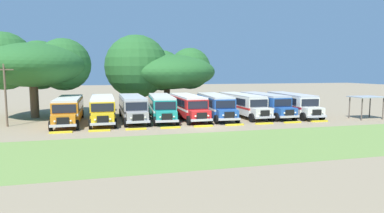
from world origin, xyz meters
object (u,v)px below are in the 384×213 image
parked_bus_slot_3 (162,106)px  parked_bus_slot_6 (242,104)px  parked_bus_slot_5 (215,105)px  secondary_tree (34,64)px  parked_bus_slot_7 (265,103)px  parked_bus_slot_8 (292,103)px  utility_pole (5,93)px  parked_bus_slot_0 (69,109)px  parked_bus_slot_4 (188,105)px  parked_bus_slot_2 (132,107)px  broad_shade_tree (160,70)px  waiting_shelter (367,99)px  parked_bus_slot_1 (103,108)px

parked_bus_slot_3 → parked_bus_slot_6: same height
parked_bus_slot_5 → secondary_tree: size_ratio=0.79×
parked_bus_slot_7 → parked_bus_slot_8: same height
utility_pole → parked_bus_slot_5: bearing=2.6°
parked_bus_slot_3 → secondary_tree: (-14.94, 5.75, 4.98)m
parked_bus_slot_0 → parked_bus_slot_7: bearing=89.0°
parked_bus_slot_7 → parked_bus_slot_8: 3.61m
parked_bus_slot_0 → parked_bus_slot_3: bearing=90.3°
parked_bus_slot_4 → parked_bus_slot_7: bearing=88.6°
parked_bus_slot_2 → utility_pole: size_ratio=1.68×
parked_bus_slot_8 → broad_shade_tree: bearing=-127.8°
parked_bus_slot_3 → secondary_tree: 16.76m
parked_bus_slot_0 → parked_bus_slot_6: 20.76m
parked_bus_slot_2 → waiting_shelter: bearing=75.6°
parked_bus_slot_1 → secondary_tree: 11.24m
parked_bus_slot_8 → parked_bus_slot_6: bearing=-93.7°
parked_bus_slot_5 → parked_bus_slot_8: bearing=90.5°
parked_bus_slot_3 → parked_bus_slot_8: bearing=90.6°
parked_bus_slot_0 → secondary_tree: 9.08m
parked_bus_slot_0 → parked_bus_slot_3: size_ratio=1.00×
parked_bus_slot_5 → parked_bus_slot_7: size_ratio=1.00×
broad_shade_tree → secondary_tree: (-16.70, -6.62, 0.60)m
broad_shade_tree → secondary_tree: bearing=-158.4°
broad_shade_tree → waiting_shelter: bearing=-39.5°
parked_bus_slot_1 → parked_bus_slot_2: same height
parked_bus_slot_6 → utility_pole: utility_pole is taller
parked_bus_slot_3 → parked_bus_slot_6: (10.36, 0.03, 0.00)m
parked_bus_slot_0 → parked_bus_slot_1: same height
parked_bus_slot_6 → parked_bus_slot_7: 3.07m
parked_bus_slot_1 → secondary_tree: secondary_tree is taller
parked_bus_slot_4 → utility_pole: bearing=-88.2°
parked_bus_slot_4 → waiting_shelter: (20.72, -5.66, 0.87)m
parked_bus_slot_4 → parked_bus_slot_6: bearing=90.0°
parked_bus_slot_2 → utility_pole: 13.11m
parked_bus_slot_4 → parked_bus_slot_8: same height
parked_bus_slot_0 → parked_bus_slot_4: size_ratio=1.00×
parked_bus_slot_3 → parked_bus_slot_7: same height
parked_bus_slot_4 → parked_bus_slot_6: 7.20m
parked_bus_slot_8 → waiting_shelter: bearing=56.6°
parked_bus_slot_4 → parked_bus_slot_8: size_ratio=1.00×
parked_bus_slot_6 → secondary_tree: (-25.30, 5.72, 4.98)m
parked_bus_slot_4 → utility_pole: 19.59m
parked_bus_slot_6 → parked_bus_slot_4: bearing=-91.4°
parked_bus_slot_0 → parked_bus_slot_4: bearing=89.1°
utility_pole → waiting_shelter: 40.44m
parked_bus_slot_0 → parked_bus_slot_5: same height
parked_bus_slot_0 → parked_bus_slot_6: bearing=89.5°
parked_bus_slot_8 → broad_shade_tree: size_ratio=0.64×
parked_bus_slot_8 → secondary_tree: 32.95m
parked_bus_slot_6 → parked_bus_slot_8: size_ratio=1.00×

